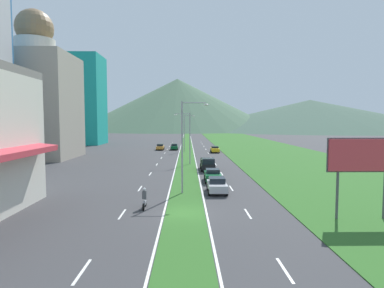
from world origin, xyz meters
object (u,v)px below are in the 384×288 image
at_px(car_4, 217,185).
at_px(pickup_truck_0, 208,164).
at_px(car_1, 215,149).
at_px(motorcycle_rider, 144,200).
at_px(street_lamp_near, 185,141).
at_px(car_2, 174,147).
at_px(street_lamp_far, 185,131).
at_px(car_0, 213,175).
at_px(billboard_roadside, 363,159).
at_px(street_lamp_mid, 188,135).
at_px(car_3, 160,147).

xyz_separation_m(car_4, pickup_truck_0, (-0.02, 15.32, 0.18)).
height_order(car_1, motorcycle_rider, motorcycle_rider).
bearing_deg(street_lamp_near, car_4, 5.44).
distance_m(street_lamp_near, pickup_truck_0, 16.60).
xyz_separation_m(car_2, pickup_truck_0, (6.47, -35.23, 0.19)).
xyz_separation_m(street_lamp_far, car_1, (7.07, -1.71, -4.41)).
bearing_deg(car_0, street_lamp_near, -27.43).
distance_m(street_lamp_far, billboard_roadside, 56.13).
height_order(pickup_truck_0, motorcycle_rider, pickup_truck_0).
distance_m(street_lamp_near, car_2, 51.17).
bearing_deg(billboard_roadside, street_lamp_near, 146.15).
bearing_deg(pickup_truck_0, street_lamp_mid, -157.29).
xyz_separation_m(street_lamp_near, street_lamp_mid, (0.39, 22.69, -0.31)).
relative_size(car_3, motorcycle_rider, 2.30).
distance_m(car_3, pickup_truck_0, 36.65).
distance_m(billboard_roadside, car_2, 62.31).
height_order(billboard_roadside, pickup_truck_0, billboard_roadside).
height_order(car_2, pickup_truck_0, pickup_truck_0).
height_order(car_1, car_4, car_4).
height_order(street_lamp_far, car_3, street_lamp_far).
relative_size(car_0, motorcycle_rider, 2.09).
relative_size(car_1, pickup_truck_0, 0.85).
relative_size(billboard_roadside, car_3, 1.36).
bearing_deg(billboard_roadside, street_lamp_mid, 112.45).
bearing_deg(car_3, motorcycle_rider, -176.60).
bearing_deg(car_0, street_lamp_mid, -169.45).
bearing_deg(car_2, street_lamp_far, -152.01).
xyz_separation_m(street_lamp_near, car_2, (-3.13, 50.87, -4.66)).
relative_size(car_1, car_4, 1.15).
relative_size(street_lamp_far, car_4, 2.25).
distance_m(car_2, pickup_truck_0, 35.82).
xyz_separation_m(billboard_roadside, pickup_truck_0, (-10.16, 24.69, -3.71)).
bearing_deg(street_lamp_far, car_4, -85.46).
distance_m(street_lamp_near, car_1, 44.45).
xyz_separation_m(street_lamp_mid, car_3, (-7.20, 28.17, -4.38)).
xyz_separation_m(billboard_roadside, car_0, (-10.11, 15.59, -3.89)).
distance_m(street_lamp_near, car_0, 8.72).
relative_size(billboard_roadside, car_4, 1.57).
distance_m(street_lamp_far, pickup_truck_0, 30.24).
relative_size(street_lamp_near, car_3, 2.07).
distance_m(car_0, car_2, 44.80).
xyz_separation_m(car_0, car_4, (-0.03, -6.22, 0.00)).
height_order(street_lamp_near, car_1, street_lamp_near).
xyz_separation_m(street_lamp_near, pickup_truck_0, (3.34, 15.64, -4.47)).
relative_size(street_lamp_mid, car_3, 1.94).
distance_m(car_4, motorcycle_rider, 9.07).
distance_m(street_lamp_mid, motorcycle_rider, 28.94).
height_order(billboard_roadside, car_3, billboard_roadside).
bearing_deg(street_lamp_near, pickup_truck_0, 77.95).
height_order(street_lamp_far, car_0, street_lamp_far).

